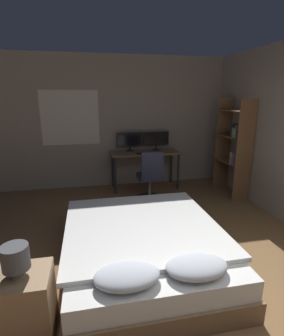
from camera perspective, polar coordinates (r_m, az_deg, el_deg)
The scene contains 11 objects.
wall_back at distance 5.69m, azimuth 0.22°, elevation 9.92°, with size 12.00×0.08×2.70m.
bed at distance 3.11m, azimuth 0.42°, elevation -16.93°, with size 1.72×2.04×0.55m.
nightstand at distance 2.54m, azimuth -24.55°, elevation -25.71°, with size 0.47×0.41×0.58m.
bedside_lamp at distance 2.29m, azimuth -25.85°, elevation -17.19°, with size 0.20×0.20×0.25m.
desk at distance 5.45m, azimuth 0.65°, elevation 2.42°, with size 1.41×0.57×0.78m.
monitor_left at distance 5.51m, azimuth -2.67°, elevation 6.07°, with size 0.55×0.16×0.39m.
monitor_right at distance 5.62m, azimuth 3.12°, elevation 6.26°, with size 0.55×0.16×0.39m.
keyboard at distance 5.25m, azimuth 1.08°, elevation 3.21°, with size 0.42×0.13×0.02m.
computer_mouse at distance 5.32m, azimuth 4.23°, elevation 3.44°, with size 0.07×0.05×0.04m.
office_chair at distance 4.83m, azimuth 1.82°, elevation -2.85°, with size 0.52×0.52×0.96m.
bookshelf at distance 5.28m, azimuth 19.74°, elevation 4.96°, with size 0.33×0.80×1.85m.
Camera 1 is at (-1.18, -1.25, 1.91)m, focal length 28.00 mm.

